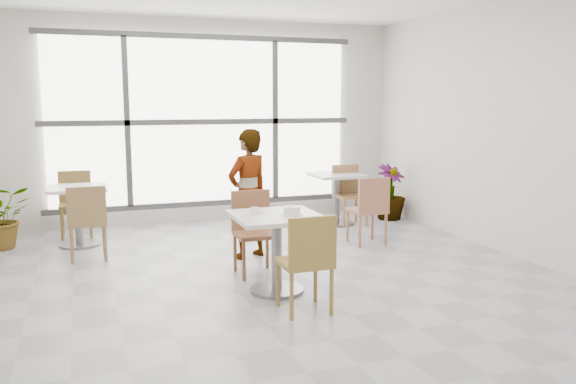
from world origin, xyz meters
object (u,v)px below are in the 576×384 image
object	(u,v)px
main_table	(277,238)
bg_chair_left_near	(87,218)
oatmeal_bowl	(292,210)
plant_left	(1,217)
person	(248,194)
bg_table_right	(336,192)
bg_table_left	(78,207)
bg_chair_right_far	(348,190)
chair_near	(308,257)
bg_chair_left_far	(75,199)
chair_far	(254,226)
coffee_cup	(255,211)
bg_chair_right_near	(370,206)
plant_right	(390,192)

from	to	relation	value
main_table	bg_chair_left_near	world-z (taller)	bg_chair_left_near
main_table	oatmeal_bowl	distance (m)	0.31
plant_left	person	bearing A→B (deg)	-27.18
person	bg_table_right	world-z (taller)	person
bg_table_left	bg_chair_right_far	size ratio (longest dim) A/B	0.86
main_table	oatmeal_bowl	xyz separation A→B (m)	(0.13, -0.07, 0.27)
chair_near	bg_chair_left_far	xyz separation A→B (m)	(-1.87, 3.81, 0.00)
bg_table_left	bg_chair_left_far	xyz separation A→B (m)	(-0.03, 0.60, 0.01)
chair_far	bg_chair_left_far	bearing A→B (deg)	125.73
main_table	chair_near	xyz separation A→B (m)	(0.06, -0.66, -0.02)
person	bg_chair_left_near	world-z (taller)	person
coffee_cup	bg_chair_right_near	size ratio (longest dim) A/B	0.18
main_table	plant_right	bearing A→B (deg)	44.79
chair_far	plant_left	distance (m)	3.33
oatmeal_bowl	bg_table_left	world-z (taller)	oatmeal_bowl
bg_table_left	plant_left	distance (m)	0.91
coffee_cup	bg_chair_right_near	bearing A→B (deg)	34.20
plant_right	oatmeal_bowl	bearing A→B (deg)	-133.10
bg_chair_right_far	main_table	bearing A→B (deg)	-127.07
bg_chair_right_near	plant_left	distance (m)	4.56
oatmeal_bowl	plant_right	world-z (taller)	plant_right
main_table	bg_chair_left_far	xyz separation A→B (m)	(-1.81, 3.15, -0.02)
plant_left	bg_table_right	bearing A→B (deg)	-0.64
oatmeal_bowl	bg_chair_right_far	xyz separation A→B (m)	(1.85, 2.69, -0.29)
bg_table_right	bg_chair_left_far	size ratio (longest dim) A/B	0.86
main_table	chair_far	world-z (taller)	chair_far
plant_left	coffee_cup	bearing A→B (deg)	-46.63
chair_near	bg_table_left	xyz separation A→B (m)	(-1.84, 3.21, -0.01)
oatmeal_bowl	bg_chair_right_far	bearing A→B (deg)	55.46
bg_table_left	chair_far	bearing A→B (deg)	-46.99
bg_table_left	bg_chair_left_near	bearing A→B (deg)	-83.07
person	bg_table_left	world-z (taller)	person
bg_chair_left_near	plant_right	size ratio (longest dim) A/B	1.03
oatmeal_bowl	plant_left	size ratio (longest dim) A/B	0.27
coffee_cup	person	distance (m)	1.25
bg_chair_right_far	person	bearing A→B (deg)	-144.91
bg_table_left	plant_right	distance (m)	4.51
oatmeal_bowl	plant_left	xyz separation A→B (m)	(-2.80, 2.77, -0.40)
chair_far	plant_right	xyz separation A→B (m)	(2.76, 2.03, -0.08)
bg_table_right	plant_right	size ratio (longest dim) A/B	0.89
chair_near	bg_table_left	distance (m)	3.70
bg_chair_right_near	plant_left	world-z (taller)	bg_chair_right_near
coffee_cup	bg_chair_right_far	size ratio (longest dim) A/B	0.18
chair_near	plant_right	bearing A→B (deg)	-128.40
bg_table_right	plant_left	xyz separation A→B (m)	(-4.48, 0.05, -0.10)
person	bg_chair_right_near	bearing A→B (deg)	158.02
bg_chair_left_near	plant_right	xyz separation A→B (m)	(4.41, 0.96, -0.08)
bg_table_left	bg_chair_left_near	xyz separation A→B (m)	(0.10, -0.80, 0.01)
chair_far	oatmeal_bowl	world-z (taller)	chair_far
oatmeal_bowl	plant_right	size ratio (longest dim) A/B	0.25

